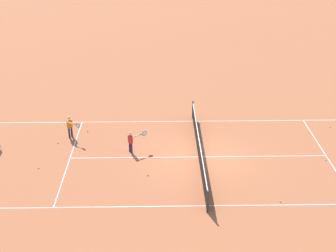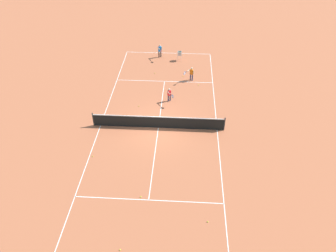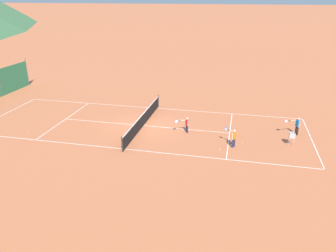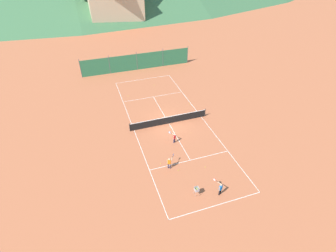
{
  "view_description": "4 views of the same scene",
  "coord_description": "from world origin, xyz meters",
  "views": [
    {
      "loc": [
        20.18,
        -1.91,
        11.71
      ],
      "look_at": [
        -1.1,
        -1.51,
        1.19
      ],
      "focal_mm": 50.0,
      "sensor_mm": 36.0,
      "label": 1
    },
    {
      "loc": [
        -1.75,
        17.9,
        14.21
      ],
      "look_at": [
        -0.74,
        0.99,
        0.96
      ],
      "focal_mm": 35.0,
      "sensor_mm": 36.0,
      "label": 2
    },
    {
      "loc": [
        -21.83,
        -6.81,
        9.22
      ],
      "look_at": [
        -1.76,
        -2.29,
        0.87
      ],
      "focal_mm": 35.0,
      "sensor_mm": 36.0,
      "label": 3
    },
    {
      "loc": [
        -7.96,
        -23.08,
        17.8
      ],
      "look_at": [
        -0.88,
        -2.29,
        1.45
      ],
      "focal_mm": 28.0,
      "sensor_mm": 36.0,
      "label": 4
    }
  ],
  "objects": [
    {
      "name": "player_far_service",
      "position": [
        -0.59,
        -3.36,
        0.67
      ],
      "size": [
        0.53,
        0.96,
        1.14
      ],
      "color": "#23284C",
      "rests_on": "ground"
    },
    {
      "name": "tennis_net",
      "position": [
        0.0,
        0.0,
        0.5
      ],
      "size": [
        9.18,
        0.08,
        1.06
      ],
      "color": "#2D2D2D",
      "rests_on": "ground"
    },
    {
      "name": "tennis_ball_near_corner",
      "position": [
        -3.18,
        7.64,
        0.03
      ],
      "size": [
        0.07,
        0.07,
        0.07
      ],
      "primitive_type": "sphere",
      "color": "#CCE033",
      "rests_on": "ground"
    },
    {
      "name": "tennis_ball_by_net_left",
      "position": [
        0.96,
        -7.73,
        0.03
      ],
      "size": [
        0.07,
        0.07,
        0.07
      ],
      "primitive_type": "sphere",
      "color": "#CCE033",
      "rests_on": "ground"
    },
    {
      "name": "tennis_ball_alley_left",
      "position": [
        0.45,
        6.23,
        0.03
      ],
      "size": [
        0.07,
        0.07,
        0.07
      ],
      "primitive_type": "sphere",
      "color": "#CCE033",
      "rests_on": "ground"
    },
    {
      "name": "tennis_ball_far_corner",
      "position": [
        1.03,
        9.47,
        0.03
      ],
      "size": [
        0.07,
        0.07,
        0.07
      ],
      "primitive_type": "sphere",
      "color": "#CCE033",
      "rests_on": "ground"
    },
    {
      "name": "player_far_baseline",
      "position": [
        -2.24,
        -6.7,
        0.71
      ],
      "size": [
        0.85,
        0.82,
        1.22
      ],
      "color": "#23284C",
      "rests_on": "ground"
    },
    {
      "name": "tennis_ball_by_net_right",
      "position": [
        -1.55,
        -7.3,
        0.03
      ],
      "size": [
        0.07,
        0.07,
        0.07
      ],
      "primitive_type": "sphere",
      "color": "#CCE033",
      "rests_on": "ground"
    },
    {
      "name": "court_line_markings",
      "position": [
        0.0,
        0.0,
        0.0
      ],
      "size": [
        8.25,
        23.85,
        0.01
      ],
      "color": "white",
      "rests_on": "ground"
    },
    {
      "name": "ball_hopper",
      "position": [
        -1.14,
        -10.4,
        0.66
      ],
      "size": [
        0.36,
        0.36,
        0.89
      ],
      "color": "#B7B7BC",
      "rests_on": "ground"
    },
    {
      "name": "player_near_baseline",
      "position": [
        0.75,
        -10.94,
        0.74
      ],
      "size": [
        0.45,
        1.08,
        1.27
      ],
      "color": "black",
      "rests_on": "ground"
    },
    {
      "name": "tennis_ball_service_box",
      "position": [
        1.7,
        -2.5,
        0.03
      ],
      "size": [
        0.07,
        0.07,
        0.07
      ],
      "primitive_type": "sphere",
      "color": "#CCE033",
      "rests_on": "ground"
    },
    {
      "name": "tennis_ball_mid_court",
      "position": [
        3.87,
        3.18,
        0.03
      ],
      "size": [
        0.07,
        0.07,
        0.07
      ],
      "primitive_type": "sphere",
      "color": "#CCE033",
      "rests_on": "ground"
    },
    {
      "name": "windscreen_fence_far",
      "position": [
        -0.0,
        15.5,
        1.31
      ],
      "size": [
        17.28,
        0.08,
        2.9
      ],
      "color": "#2D754C",
      "rests_on": "ground"
    },
    {
      "name": "ground_plane",
      "position": [
        0.0,
        0.0,
        0.0
      ],
      "size": [
        600.0,
        600.0,
        0.0
      ],
      "primitive_type": "plane",
      "color": "#B7603D"
    },
    {
      "name": "tennis_ball_alley_right",
      "position": [
        -2.88,
        -5.91,
        0.03
      ],
      "size": [
        0.07,
        0.07,
        0.07
      ],
      "primitive_type": "sphere",
      "color": "#CCE033",
      "rests_on": "ground"
    }
  ]
}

